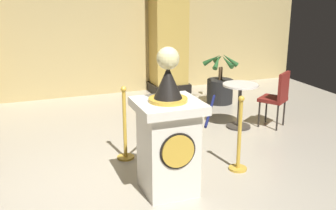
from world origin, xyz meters
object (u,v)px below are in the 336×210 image
pedestal_clock (168,137)px  stanchion_far (125,134)px  potted_palm_right (220,87)px  cafe_table (240,100)px  cafe_chair_red (277,95)px  stanchion_near (239,145)px

pedestal_clock → stanchion_far: size_ratio=1.64×
potted_palm_right → stanchion_far: bearing=-141.5°
cafe_table → cafe_chair_red: cafe_chair_red is taller
stanchion_far → cafe_table: stanchion_far is taller
stanchion_far → cafe_table: (2.14, 0.57, 0.12)m
stanchion_far → cafe_chair_red: size_ratio=1.09×
cafe_table → cafe_chair_red: size_ratio=0.79×
potted_palm_right → cafe_table: potted_palm_right is taller
stanchion_near → cafe_table: size_ratio=1.34×
pedestal_clock → potted_palm_right: size_ratio=1.64×
stanchion_near → potted_palm_right: (1.24, 2.89, -0.03)m
pedestal_clock → stanchion_near: 1.13m
stanchion_far → cafe_chair_red: stanchion_far is taller
stanchion_near → potted_palm_right: potted_palm_right is taller
stanchion_far → potted_palm_right: 3.23m
stanchion_near → cafe_chair_red: size_ratio=1.06×
stanchion_near → cafe_chair_red: stanchion_near is taller
stanchion_near → potted_palm_right: size_ratio=0.97×
pedestal_clock → cafe_table: pedestal_clock is taller
pedestal_clock → cafe_table: bearing=40.9°
pedestal_clock → stanchion_near: bearing=11.1°
pedestal_clock → potted_palm_right: bearing=53.4°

